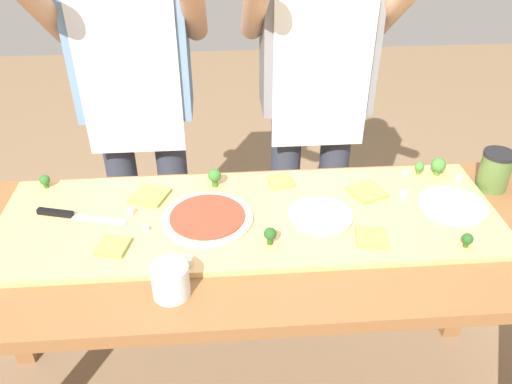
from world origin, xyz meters
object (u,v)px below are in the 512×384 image
Objects in this scene: pizza_slice_near_right at (367,192)px; flour_cup at (171,282)px; pizza_whole_white_garlic at (321,215)px; pizza_whole_cheese_artichoke at (453,205)px; broccoli_floret_back_left at (467,239)px; cheese_crumble_d at (188,261)px; cook_right at (316,82)px; cheese_crumble_f at (131,211)px; broccoli_floret_back_right at (270,235)px; chefs_knife at (69,215)px; cheese_crumble_c at (146,229)px; pizza_whole_tomato_red at (207,218)px; broccoli_floret_front_left at (45,180)px; cheese_crumble_b at (405,194)px; broccoli_floret_center_right at (438,165)px; cook_left at (135,87)px; cheese_crumble_e at (460,179)px; broccoli_floret_center_left at (419,167)px; pizza_slice_far_right at (150,195)px; cheese_crumble_a at (406,173)px; sauce_jar at (495,170)px; prep_table at (246,264)px; pizza_slice_near_left at (371,237)px; pizza_slice_center at (281,181)px; pizza_slice_far_left at (113,246)px; broccoli_floret_front_mid at (215,176)px.

pizza_slice_near_right is 1.06× the size of flour_cup.
pizza_whole_cheese_artichoke is at bearing 2.85° from pizza_whole_white_garlic.
cheese_crumble_d is at bearing -178.77° from broccoli_floret_back_left.
pizza_whole_cheese_artichoke is 0.68m from cook_right.
cheese_crumble_f is 0.34m from flour_cup.
broccoli_floret_back_right reaches higher than cheese_crumble_f.
chefs_knife is 20.05× the size of cheese_crumble_c.
broccoli_floret_front_left reaches higher than pizza_whole_tomato_red.
cheese_crumble_b is 0.78m from cheese_crumble_c.
broccoli_floret_center_right is 0.04× the size of cook_left.
cheese_crumble_b reaches higher than cheese_crumble_e.
broccoli_floret_center_left is at bearing 27.75° from cheese_crumble_d.
cheese_crumble_d reaches higher than pizza_slice_far_right.
sauce_jar is at bearing -14.51° from cheese_crumble_a.
pizza_slice_near_right is at bearing -175.60° from sauce_jar.
sauce_jar reaches higher than chefs_knife.
prep_table is 19.99× the size of flour_cup.
sauce_jar is at bearing 21.95° from flour_cup.
pizza_whole_tomato_red is 0.72m from broccoli_floret_back_left.
broccoli_floret_center_right is (0.02, 0.18, 0.03)m from pizza_whole_cheese_artichoke.
broccoli_floret_front_left reaches higher than pizza_slice_far_right.
pizza_whole_white_garlic is 3.20× the size of broccoli_floret_center_right.
prep_table is 0.25m from cheese_crumble_d.
chefs_knife is 2.10× the size of sauce_jar.
broccoli_floret_center_left is 0.84m from cheese_crumble_d.
broccoli_floret_center_left is 0.03× the size of cook_left.
cook_left is (-0.98, 0.57, 0.17)m from pizza_whole_cheese_artichoke.
cook_right reaches higher than broccoli_floret_front_left.
pizza_slice_near_left is at bearing -44.94° from cook_left.
pizza_whole_white_garlic is 0.84m from cook_left.
flour_cup reaches higher than cheese_crumble_a.
pizza_slice_center and pizza_slice_far_left have the same top height.
pizza_slice_near_right is 1.33× the size of pizza_slice_center.
broccoli_floret_front_left is at bearing 173.69° from pizza_slice_near_right.
flour_cup reaches higher than broccoli_floret_center_right.
broccoli_floret_center_right reaches higher than cheese_crumble_f.
pizza_slice_near_right is at bearing 34.07° from broccoli_floret_back_right.
sauce_jar is (1.31, 0.08, 0.04)m from chefs_knife.
pizza_whole_cheese_artichoke is at bearing -78.86° from broccoli_floret_center_left.
cheese_crumble_d reaches higher than cheese_crumble_f.
broccoli_floret_front_mid is at bearing -133.85° from cook_right.
flour_cup is at bearing -158.05° from sauce_jar.
pizza_slice_far_left is at bearing -107.53° from pizza_slice_far_right.
cheese_crumble_c is (-0.87, 0.13, -0.02)m from broccoli_floret_back_left.
cheese_crumble_e is (0.21, 0.08, -0.00)m from cheese_crumble_b.
pizza_slice_near_right is at bearing 11.39° from pizza_whole_tomato_red.
broccoli_floret_center_right is 0.37m from broccoli_floret_back_left.
pizza_slice_center is 0.48m from cheese_crumble_f.
broccoli_floret_back_left is (0.87, -0.30, 0.02)m from pizza_slice_far_right.
broccoli_floret_back_right is 1.17× the size of broccoli_floret_front_left.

